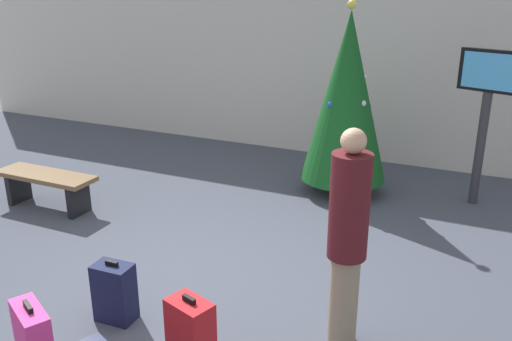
# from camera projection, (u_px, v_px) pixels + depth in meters

# --- Properties ---
(ground_plane) EXTENTS (16.00, 16.00, 0.00)m
(ground_plane) POSITION_uv_depth(u_px,v_px,m) (188.00, 292.00, 5.16)
(ground_plane) COLOR #424754
(back_wall) EXTENTS (16.00, 0.20, 3.57)m
(back_wall) POSITION_uv_depth(u_px,v_px,m) (341.00, 50.00, 8.75)
(back_wall) COLOR beige
(back_wall) RESTS_ON ground_plane
(holiday_tree) EXTENTS (1.18, 1.18, 2.62)m
(holiday_tree) POSITION_uv_depth(u_px,v_px,m) (347.00, 98.00, 7.18)
(holiday_tree) COLOR #4C3319
(holiday_tree) RESTS_ON ground_plane
(flight_info_kiosk) EXTENTS (0.78, 0.35, 2.04)m
(flight_info_kiosk) POSITION_uv_depth(u_px,v_px,m) (487.00, 101.00, 6.81)
(flight_info_kiosk) COLOR #333338
(flight_info_kiosk) RESTS_ON ground_plane
(waiting_bench) EXTENTS (1.40, 0.44, 0.48)m
(waiting_bench) POSITION_uv_depth(u_px,v_px,m) (46.00, 182.00, 6.99)
(waiting_bench) COLOR brown
(waiting_bench) RESTS_ON ground_plane
(traveller_0) EXTENTS (0.43, 0.43, 1.83)m
(traveller_0) POSITION_uv_depth(u_px,v_px,m) (348.00, 235.00, 4.15)
(traveller_0) COLOR gray
(traveller_0) RESTS_ON ground_plane
(suitcase_4) EXTENTS (0.35, 0.23, 0.58)m
(suitcase_4) POSITION_uv_depth(u_px,v_px,m) (115.00, 292.00, 4.67)
(suitcase_4) COLOR #141938
(suitcase_4) RESTS_ON ground_plane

